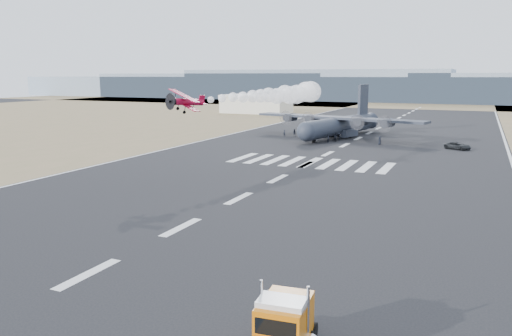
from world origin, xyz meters
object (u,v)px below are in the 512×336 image
Objects in this scene: support_vehicle at (458,146)px; crew_h at (294,133)px; semi_truck at (282,331)px; transport_aircraft at (341,124)px; aerobatic_biplane at (186,102)px; crew_c at (339,137)px; crew_a at (284,133)px; crew_d at (307,134)px; hangar_left at (256,104)px; crew_b at (336,137)px; crew_g at (328,139)px; crew_f at (306,137)px; crew_e at (380,140)px.

crew_h reaches higher than support_vehicle.
semi_truck is 91.78m from transport_aircraft.
crew_h is (-4.19, 52.52, -9.60)m from aerobatic_biplane.
crew_c is (-23.72, 3.40, 0.17)m from support_vehicle.
crew_a is (-32.42, 84.98, -0.82)m from semi_truck.
crew_a is 5.39m from crew_d.
hangar_left is 84.12m from crew_b.
semi_truck is at bearing -115.31° from crew_b.
crew_g reaches higher than crew_c.
crew_g is 1.05× the size of crew_h.
semi_truck is 4.71× the size of crew_d.
hangar_left reaches higher than crew_f.
crew_c is at bearing 93.11° from aerobatic_biplane.
crew_g reaches higher than support_vehicle.
crew_f is 5.00m from crew_g.
transport_aircraft is 25.75× the size of crew_a.
semi_truck is 4.14× the size of crew_g.
transport_aircraft is 10.75m from crew_h.
transport_aircraft is at bearing -86.93° from crew_f.
crew_f is (-25.28, 79.29, -0.75)m from semi_truck.
crew_a is 2.35m from crew_h.
crew_e is (16.83, -4.58, 0.03)m from crew_d.
crew_g is at bearing 98.74° from semi_truck.
transport_aircraft is at bearing 97.18° from semi_truck.
aerobatic_biplane is 3.42× the size of crew_c.
crew_e is (8.97, -2.55, -0.04)m from crew_c.
semi_truck is 90.96m from crew_a.
hangar_left reaches higher than support_vehicle.
crew_c reaches higher than crew_d.
aerobatic_biplane is at bearing 116.69° from crew_f.
crew_a is 9.13m from crew_f.
crew_g is (6.12, 44.68, -9.56)m from aerobatic_biplane.
crew_f is (1.16, 45.31, -9.60)m from aerobatic_biplane.
semi_truck reaches higher than crew_a.
semi_truck is 0.18× the size of transport_aircraft.
hangar_left is 73.93m from crew_a.
crew_g is at bearing -148.17° from crew_b.
semi_truck reaches higher than crew_c.
crew_h is at bearing 60.20° from crew_g.
crew_b is at bearing -69.85° from transport_aircraft.
aerobatic_biplane is 0.14× the size of transport_aircraft.
crew_g is at bearing -55.89° from hangar_left.
aerobatic_biplane is at bearing 71.62° from crew_h.
crew_e is (-10.21, 80.62, -0.78)m from semi_truck.
aerobatic_biplane reaches higher than crew_c.
crew_g is at bearing -50.24° from crew_c.
hangar_left is 14.48× the size of crew_f.
crew_e reaches higher than support_vehicle.
transport_aircraft reaches higher than crew_e.
transport_aircraft reaches higher than crew_b.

